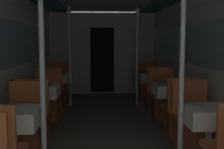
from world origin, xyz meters
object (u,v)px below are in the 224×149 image
Objects in this scene: dining_table_left_1 at (12,121)px; chair_left_near_3 at (52,98)px; support_pole_left_1 at (42,74)px; dining_table_right_3 at (152,79)px; chair_left_far_1 at (25,133)px; chair_left_far_2 at (47,104)px; chair_right_far_2 at (163,103)px; chair_left_far_3 at (59,89)px; chair_right_far_3 at (147,88)px; dining_table_right_1 at (210,119)px; chair_left_near_2 at (35,120)px; dining_table_left_2 at (41,93)px; dining_table_right_2 at (171,92)px; chair_right_far_1 at (193,130)px; support_pole_right_3 at (137,56)px; dining_table_left_3 at (55,79)px; support_pole_left_3 at (70,57)px; chair_right_near_3 at (156,97)px; chair_right_near_2 at (180,118)px; support_pole_right_1 at (182,74)px.

chair_left_near_3 is at bearing 90.00° from dining_table_left_1.
support_pole_left_1 is 4.04m from dining_table_right_3.
chair_left_far_1 is 1.00× the size of chair_left_far_2.
support_pole_left_1 is 3.09m from chair_right_far_2.
chair_right_far_3 is at bearing -180.00° from chair_left_far_3.
support_pole_left_1 is 3.02× the size of dining_table_right_1.
chair_right_far_2 is (2.14, 1.16, 0.00)m from chair_left_near_2.
dining_table_left_2 is 1.00× the size of dining_table_right_2.
chair_right_far_1 is (0.00, 0.58, -0.30)m from dining_table_right_1.
chair_right_far_2 is 1.49m from support_pole_right_3.
support_pole_left_3 reaches higher than dining_table_left_3.
dining_table_left_2 is 0.78× the size of chair_left_near_3.
chair_right_near_3 reaches higher than dining_table_left_2.
dining_table_right_1 is at bearing -90.00° from chair_right_near_2.
chair_right_near_2 is at bearing -15.18° from dining_table_left_2.
chair_right_near_2 is at bearing 74.81° from support_pole_right_1.
dining_table_left_1 is at bearing -90.00° from chair_left_near_3.
support_pole_right_1 is (1.81, -1.21, 0.80)m from chair_left_near_2.
dining_table_right_3 is (2.14, 2.37, 0.30)m from chair_left_near_2.
chair_left_near_2 reaches higher than dining_table_right_2.
chair_right_far_1 is at bearing -90.00° from chair_right_near_2.
chair_right_far_1 is 1.25m from dining_table_right_2.
chair_left_near_2 and chair_left_far_2 have the same top height.
dining_table_left_3 is at bearing -90.00° from chair_left_far_1.
chair_right_near_2 and chair_right_far_3 have the same top height.
dining_table_left_2 is at bearing 140.13° from dining_table_right_1.
support_pole_left_3 reaches higher than chair_left_far_1.
support_pole_left_1 reaches higher than chair_right_far_1.
support_pole_left_3 reaches higher than chair_right_far_1.
chair_left_far_1 reaches higher than dining_table_left_3.
dining_table_right_1 is 0.60m from support_pole_right_1.
chair_left_near_2 is 2.52m from support_pole_left_3.
chair_left_near_2 is (0.00, 0.63, 0.00)m from chair_left_far_1.
chair_left_near_3 is at bearing -90.00° from dining_table_left_3.
chair_left_near_3 is 2.24m from dining_table_right_3.
dining_table_left_1 is 0.78× the size of chair_right_far_2.
dining_table_right_2 is 1.89m from support_pole_right_3.
chair_left_far_1 reaches higher than dining_table_right_2.
support_pole_left_1 and support_pole_right_3 have the same top height.
support_pole_right_3 is at bearing 90.00° from support_pole_right_1.
chair_right_far_3 is at bearing 90.00° from dining_table_right_2.
chair_right_far_1 is at bearing 90.00° from dining_table_right_1.
support_pole_right_1 reaches higher than chair_left_far_1.
support_pole_right_1 reaches higher than chair_right_near_2.
chair_right_far_2 is (2.14, -1.21, -0.30)m from dining_table_left_3.
support_pole_right_1 is 3.58m from support_pole_right_3.
dining_table_left_3 is 0.78× the size of chair_right_far_1.
chair_left_far_2 is 1.49m from support_pole_left_3.
dining_table_right_1 is at bearing -39.87° from dining_table_left_2.
dining_table_left_3 and dining_table_right_3 have the same top height.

